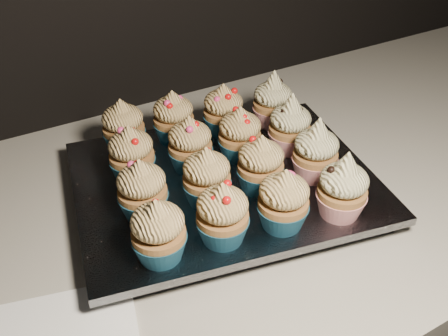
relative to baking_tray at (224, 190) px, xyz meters
name	(u,v)px	position (x,y,z in m)	size (l,w,h in m)	color
worktop	(117,239)	(-0.16, 0.01, -0.03)	(2.44, 0.64, 0.04)	beige
baking_tray	(224,190)	(0.00, 0.00, 0.00)	(0.38, 0.29, 0.02)	black
foil_lining	(224,181)	(0.00, 0.00, 0.02)	(0.41, 0.32, 0.01)	silver
cupcake_0	(158,232)	(-0.14, -0.10, 0.06)	(0.06, 0.06, 0.08)	navy
cupcake_1	(222,215)	(-0.06, -0.11, 0.06)	(0.06, 0.06, 0.08)	navy
cupcake_2	(283,201)	(0.01, -0.12, 0.06)	(0.06, 0.06, 0.08)	navy
cupcake_3	(343,188)	(0.09, -0.14, 0.06)	(0.06, 0.06, 0.10)	#AC1720
cupcake_4	(142,190)	(-0.13, -0.02, 0.06)	(0.06, 0.06, 0.08)	navy
cupcake_5	(207,177)	(-0.04, -0.03, 0.06)	(0.06, 0.06, 0.08)	navy
cupcake_6	(261,165)	(0.03, -0.04, 0.06)	(0.06, 0.06, 0.08)	navy
cupcake_7	(316,152)	(0.11, -0.06, 0.06)	(0.06, 0.06, 0.10)	#AC1720
cupcake_8	(132,155)	(-0.11, 0.06, 0.06)	(0.06, 0.06, 0.08)	navy
cupcake_9	(190,145)	(-0.03, 0.04, 0.06)	(0.06, 0.06, 0.08)	navy
cupcake_10	(240,135)	(0.04, 0.03, 0.06)	(0.06, 0.06, 0.08)	navy
cupcake_11	(290,126)	(0.12, 0.01, 0.06)	(0.06, 0.06, 0.10)	#AC1720
cupcake_12	(124,127)	(-0.09, 0.14, 0.06)	(0.06, 0.06, 0.08)	navy
cupcake_13	(174,118)	(-0.02, 0.12, 0.06)	(0.06, 0.06, 0.08)	navy
cupcake_14	(223,111)	(0.06, 0.11, 0.06)	(0.06, 0.06, 0.08)	navy
cupcake_15	(273,102)	(0.14, 0.09, 0.06)	(0.06, 0.06, 0.10)	#AC1720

